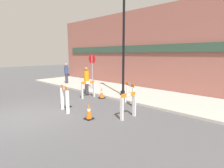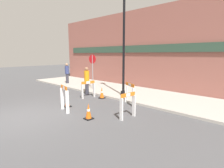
{
  "view_description": "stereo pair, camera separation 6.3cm",
  "coord_description": "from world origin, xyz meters",
  "px_view_note": "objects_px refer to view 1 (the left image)",
  "views": [
    {
      "loc": [
        6.98,
        -2.32,
        2.43
      ],
      "look_at": [
        1.29,
        3.81,
        1.0
      ],
      "focal_mm": 28.0,
      "sensor_mm": 36.0,
      "label": 1
    },
    {
      "loc": [
        7.02,
        -2.28,
        2.43
      ],
      "look_at": [
        1.29,
        3.81,
        1.0
      ],
      "focal_mm": 28.0,
      "sensor_mm": 36.0,
      "label": 2
    }
  ],
  "objects_px": {
    "person_worker": "(87,80)",
    "person_pedestrian": "(66,73)",
    "stop_sign": "(92,66)",
    "streetlamp_post": "(124,26)"
  },
  "relations": [
    {
      "from": "streetlamp_post",
      "to": "stop_sign",
      "type": "height_order",
      "value": "streetlamp_post"
    },
    {
      "from": "streetlamp_post",
      "to": "person_worker",
      "type": "relative_size",
      "value": 3.57
    },
    {
      "from": "streetlamp_post",
      "to": "person_worker",
      "type": "distance_m",
      "value": 3.75
    },
    {
      "from": "person_worker",
      "to": "stop_sign",
      "type": "bearing_deg",
      "value": 144.6
    },
    {
      "from": "streetlamp_post",
      "to": "stop_sign",
      "type": "xyz_separation_m",
      "value": [
        -2.75,
        0.08,
        -2.26
      ]
    },
    {
      "from": "streetlamp_post",
      "to": "person_worker",
      "type": "xyz_separation_m",
      "value": [
        -2.01,
        -1.03,
        -2.99
      ]
    },
    {
      "from": "streetlamp_post",
      "to": "person_worker",
      "type": "bearing_deg",
      "value": -152.89
    },
    {
      "from": "person_worker",
      "to": "person_pedestrian",
      "type": "height_order",
      "value": "person_pedestrian"
    },
    {
      "from": "person_worker",
      "to": "person_pedestrian",
      "type": "distance_m",
      "value": 4.15
    },
    {
      "from": "stop_sign",
      "to": "person_pedestrian",
      "type": "distance_m",
      "value": 3.31
    }
  ]
}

